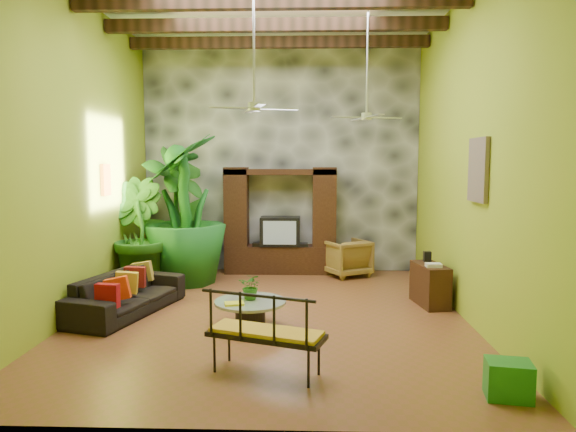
{
  "coord_description": "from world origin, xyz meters",
  "views": [
    {
      "loc": [
        0.54,
        -7.89,
        2.41
      ],
      "look_at": [
        0.27,
        0.2,
        1.56
      ],
      "focal_mm": 32.0,
      "sensor_mm": 36.0,
      "label": 1
    }
  ],
  "objects_px": {
    "ceiling_fan_front": "(254,93)",
    "tall_plant_a": "(177,213)",
    "tall_plant_b": "(136,234)",
    "coffee_table": "(250,310)",
    "sofa": "(127,294)",
    "entertainment_center": "(280,229)",
    "tall_plant_c": "(184,210)",
    "iron_bench": "(266,329)",
    "wicker_armchair": "(347,258)",
    "green_bin": "(508,380)",
    "side_console": "(430,285)",
    "ceiling_fan_back": "(367,105)"
  },
  "relations": [
    {
      "from": "ceiling_fan_front",
      "to": "tall_plant_a",
      "type": "distance_m",
      "value": 4.03
    },
    {
      "from": "tall_plant_a",
      "to": "tall_plant_b",
      "type": "distance_m",
      "value": 1.12
    },
    {
      "from": "ceiling_fan_front",
      "to": "coffee_table",
      "type": "xyz_separation_m",
      "value": [
        -0.06,
        -0.21,
        -3.15
      ]
    },
    {
      "from": "tall_plant_a",
      "to": "sofa",
      "type": "bearing_deg",
      "value": -94.82
    },
    {
      "from": "entertainment_center",
      "to": "tall_plant_b",
      "type": "relative_size",
      "value": 1.13
    },
    {
      "from": "tall_plant_a",
      "to": "tall_plant_c",
      "type": "xyz_separation_m",
      "value": [
        0.23,
        -0.4,
        0.1
      ]
    },
    {
      "from": "entertainment_center",
      "to": "iron_bench",
      "type": "relative_size",
      "value": 1.69
    },
    {
      "from": "tall_plant_b",
      "to": "wicker_armchair",
      "type": "bearing_deg",
      "value": 17.55
    },
    {
      "from": "sofa",
      "to": "coffee_table",
      "type": "bearing_deg",
      "value": -91.2
    },
    {
      "from": "ceiling_fan_front",
      "to": "green_bin",
      "type": "relative_size",
      "value": 4.18
    },
    {
      "from": "entertainment_center",
      "to": "side_console",
      "type": "height_order",
      "value": "entertainment_center"
    },
    {
      "from": "green_bin",
      "to": "wicker_armchair",
      "type": "bearing_deg",
      "value": 101.92
    },
    {
      "from": "wicker_armchair",
      "to": "side_console",
      "type": "bearing_deg",
      "value": 90.99
    },
    {
      "from": "tall_plant_a",
      "to": "side_console",
      "type": "xyz_separation_m",
      "value": [
        4.74,
        -1.85,
        -1.02
      ]
    },
    {
      "from": "ceiling_fan_front",
      "to": "iron_bench",
      "type": "xyz_separation_m",
      "value": [
        0.3,
        -1.93,
        -2.85
      ]
    },
    {
      "from": "wicker_armchair",
      "to": "side_console",
      "type": "xyz_separation_m",
      "value": [
        1.22,
        -2.22,
        -0.04
      ]
    },
    {
      "from": "iron_bench",
      "to": "side_console",
      "type": "bearing_deg",
      "value": 69.03
    },
    {
      "from": "sofa",
      "to": "iron_bench",
      "type": "relative_size",
      "value": 1.55
    },
    {
      "from": "coffee_table",
      "to": "side_console",
      "type": "relative_size",
      "value": 1.2
    },
    {
      "from": "tall_plant_b",
      "to": "coffee_table",
      "type": "bearing_deg",
      "value": -42.65
    },
    {
      "from": "entertainment_center",
      "to": "iron_bench",
      "type": "height_order",
      "value": "entertainment_center"
    },
    {
      "from": "tall_plant_c",
      "to": "side_console",
      "type": "height_order",
      "value": "tall_plant_c"
    },
    {
      "from": "tall_plant_b",
      "to": "iron_bench",
      "type": "bearing_deg",
      "value": -54.97
    },
    {
      "from": "entertainment_center",
      "to": "ceiling_fan_front",
      "type": "relative_size",
      "value": 1.29
    },
    {
      "from": "tall_plant_a",
      "to": "green_bin",
      "type": "bearing_deg",
      "value": -48.38
    },
    {
      "from": "tall_plant_a",
      "to": "coffee_table",
      "type": "distance_m",
      "value": 3.79
    },
    {
      "from": "ceiling_fan_back",
      "to": "wicker_armchair",
      "type": "height_order",
      "value": "ceiling_fan_back"
    },
    {
      "from": "sofa",
      "to": "wicker_armchair",
      "type": "xyz_separation_m",
      "value": [
        3.73,
        2.86,
        0.07
      ]
    },
    {
      "from": "coffee_table",
      "to": "iron_bench",
      "type": "bearing_deg",
      "value": -78.26
    },
    {
      "from": "iron_bench",
      "to": "green_bin",
      "type": "xyz_separation_m",
      "value": [
        2.52,
        -0.46,
        -0.35
      ]
    },
    {
      "from": "ceiling_fan_front",
      "to": "tall_plant_a",
      "type": "height_order",
      "value": "ceiling_fan_front"
    },
    {
      "from": "wicker_armchair",
      "to": "iron_bench",
      "type": "bearing_deg",
      "value": 47.84
    },
    {
      "from": "tall_plant_a",
      "to": "green_bin",
      "type": "distance_m",
      "value": 7.19
    },
    {
      "from": "side_console",
      "to": "wicker_armchair",
      "type": "bearing_deg",
      "value": 109.48
    },
    {
      "from": "wicker_armchair",
      "to": "sofa",
      "type": "bearing_deg",
      "value": 9.62
    },
    {
      "from": "side_console",
      "to": "green_bin",
      "type": "relative_size",
      "value": 1.96
    },
    {
      "from": "ceiling_fan_front",
      "to": "iron_bench",
      "type": "bearing_deg",
      "value": -81.14
    },
    {
      "from": "iron_bench",
      "to": "wicker_armchair",
      "type": "bearing_deg",
      "value": 95.18
    },
    {
      "from": "sofa",
      "to": "green_bin",
      "type": "bearing_deg",
      "value": -103.67
    },
    {
      "from": "sofa",
      "to": "iron_bench",
      "type": "height_order",
      "value": "iron_bench"
    },
    {
      "from": "entertainment_center",
      "to": "tall_plant_a",
      "type": "distance_m",
      "value": 2.22
    },
    {
      "from": "entertainment_center",
      "to": "tall_plant_c",
      "type": "distance_m",
      "value": 2.18
    },
    {
      "from": "tall_plant_a",
      "to": "tall_plant_c",
      "type": "height_order",
      "value": "tall_plant_c"
    },
    {
      "from": "ceiling_fan_front",
      "to": "wicker_armchair",
      "type": "relative_size",
      "value": 2.18
    },
    {
      "from": "sofa",
      "to": "ceiling_fan_front",
      "type": "bearing_deg",
      "value": -85.4
    },
    {
      "from": "ceiling_fan_back",
      "to": "green_bin",
      "type": "height_order",
      "value": "ceiling_fan_back"
    },
    {
      "from": "ceiling_fan_front",
      "to": "iron_bench",
      "type": "relative_size",
      "value": 1.31
    },
    {
      "from": "coffee_table",
      "to": "side_console",
      "type": "height_order",
      "value": "side_console"
    },
    {
      "from": "ceiling_fan_front",
      "to": "side_console",
      "type": "relative_size",
      "value": 2.14
    },
    {
      "from": "entertainment_center",
      "to": "side_console",
      "type": "xyz_separation_m",
      "value": [
        2.65,
        -2.47,
        -0.62
      ]
    }
  ]
}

